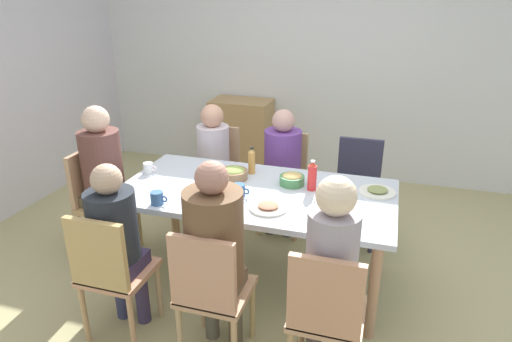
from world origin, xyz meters
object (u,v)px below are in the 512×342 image
object	(u,v)px
bottle_0	(252,161)
bottle_1	(312,176)
chair_5	(284,176)
cup_2	(239,190)
person_1	(331,265)
cup_3	(148,168)
bowl_0	(292,179)
cup_1	(212,174)
chair_3	(217,168)
chair_2	(98,196)
person_4	(215,244)
plate_3	(268,207)
cup_0	(157,198)
person_0	(115,235)
chair_4	(211,289)
chair_1	(326,312)
person_5	(282,160)
dining_table	(256,200)
person_2	(103,169)
person_3	(213,153)
plate_2	(333,200)
chair_0	(110,270)
side_cabinet	(242,137)
plate_1	(377,191)
chair_6	(357,184)
plate_0	(224,206)
bowl_1	(234,173)

from	to	relation	value
bottle_0	bottle_1	bearing A→B (deg)	-18.99
chair_5	cup_2	world-z (taller)	chair_5
person_1	cup_3	world-z (taller)	person_1
bowl_0	cup_1	distance (m)	0.61
chair_3	cup_1	bearing A→B (deg)	-70.58
chair_2	person_4	world-z (taller)	person_4
plate_3	cup_0	size ratio (longest dim) A/B	2.08
person_0	cup_3	world-z (taller)	person_0
cup_1	bottle_1	bearing A→B (deg)	2.48
chair_4	bottle_1	xyz separation A→B (m)	(0.38, 1.01, 0.35)
chair_1	person_5	xyz separation A→B (m)	(-0.66, 1.67, 0.19)
cup_0	bottle_1	distance (m)	1.10
dining_table	person_1	distance (m)	1.03
chair_5	chair_1	bearing A→B (deg)	-69.46
person_2	person_3	xyz separation A→B (m)	(0.62, 0.79, -0.07)
person_5	plate_2	distance (m)	1.00
plate_3	plate_2	bearing A→B (deg)	30.27
dining_table	person_3	size ratio (longest dim) A/B	1.72
dining_table	chair_2	distance (m)	1.38
chair_3	person_5	bearing A→B (deg)	-7.78
chair_0	side_cabinet	distance (m)	2.95
chair_4	cup_0	world-z (taller)	chair_4
plate_1	bowl_0	distance (m)	0.62
chair_2	chair_4	bearing A→B (deg)	-32.75
side_cabinet	bowl_0	bearing A→B (deg)	-61.08
person_0	chair_6	bearing A→B (deg)	51.68
cup_1	plate_2	bearing A→B (deg)	-7.66
cup_3	chair_0	bearing A→B (deg)	-75.30
cup_2	cup_3	size ratio (longest dim) A/B	1.12
person_0	plate_2	size ratio (longest dim) A/B	4.63
bottle_0	person_0	bearing A→B (deg)	-115.96
chair_2	plate_3	distance (m)	1.58
person_4	plate_0	size ratio (longest dim) A/B	5.61
person_5	cup_1	bearing A→B (deg)	-118.70
chair_5	cup_0	distance (m)	1.44
chair_0	chair_6	size ratio (longest dim) A/B	1.00
person_1	person_3	world-z (taller)	person_1
chair_5	chair_2	bearing A→B (deg)	-147.25
person_0	person_1	bearing A→B (deg)	-0.01
cup_0	bottle_1	size ratio (longest dim) A/B	0.54
chair_2	person_2	size ratio (longest dim) A/B	0.70
plate_1	bowl_0	xyz separation A→B (m)	(-0.62, -0.03, 0.03)
person_3	chair_3	bearing A→B (deg)	90.00
chair_5	plate_3	bearing A→B (deg)	-81.72
person_5	bowl_1	bearing A→B (deg)	-109.59
person_0	chair_5	size ratio (longest dim) A/B	1.30
person_0	plate_1	bearing A→B (deg)	33.62
dining_table	plate_0	size ratio (longest dim) A/B	8.79
plate_2	chair_0	bearing A→B (deg)	-145.21
person_1	chair_6	bearing A→B (deg)	90.00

